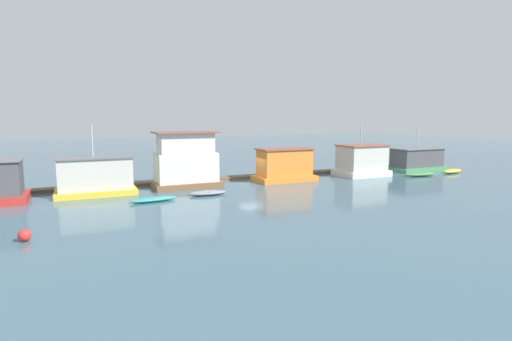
{
  "coord_description": "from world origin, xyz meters",
  "views": [
    {
      "loc": [
        -16.51,
        -37.16,
        6.74
      ],
      "look_at": [
        0.0,
        -1.0,
        1.4
      ],
      "focal_mm": 28.0,
      "sensor_mm": 36.0,
      "label": 1
    }
  ],
  "objects": [
    {
      "name": "ground_plane",
      "position": [
        0.0,
        0.0,
        0.0
      ],
      "size": [
        200.0,
        200.0,
        0.0
      ],
      "primitive_type": "plane",
      "color": "#426070"
    },
    {
      "name": "dock_walkway",
      "position": [
        0.0,
        3.19,
        0.15
      ],
      "size": [
        59.6,
        1.42,
        0.3
      ],
      "primitive_type": "cube",
      "color": "brown",
      "rests_on": "ground_plane"
    },
    {
      "name": "houseboat_yellow",
      "position": [
        -14.97,
        0.09,
        1.61
      ],
      "size": [
        6.65,
        4.0,
        6.04
      ],
      "color": "gold",
      "rests_on": "ground_plane"
    },
    {
      "name": "houseboat_brown",
      "position": [
        -6.82,
        0.26,
        2.42
      ],
      "size": [
        6.36,
        3.78,
        5.35
      ],
      "color": "brown",
      "rests_on": "ground_plane"
    },
    {
      "name": "houseboat_orange",
      "position": [
        3.68,
        -0.22,
        1.61
      ],
      "size": [
        6.37,
        3.55,
        3.45
      ],
      "color": "orange",
      "rests_on": "ground_plane"
    },
    {
      "name": "houseboat_white",
      "position": [
        13.62,
        -0.57,
        1.7
      ],
      "size": [
        5.62,
        4.12,
        5.91
      ],
      "color": "white",
      "rests_on": "ground_plane"
    },
    {
      "name": "houseboat_green",
      "position": [
        22.99,
        0.16,
        1.34
      ],
      "size": [
        7.2,
        3.83,
        5.37
      ],
      "color": "#4C9360",
      "rests_on": "ground_plane"
    },
    {
      "name": "dinghy_teal",
      "position": [
        -10.99,
        -5.19,
        0.19
      ],
      "size": [
        3.93,
        1.46,
        0.38
      ],
      "color": "teal",
      "rests_on": "ground_plane"
    },
    {
      "name": "dinghy_grey",
      "position": [
        -6.18,
        -4.42,
        0.2
      ],
      "size": [
        3.3,
        1.38,
        0.4
      ],
      "color": "gray",
      "rests_on": "ground_plane"
    },
    {
      "name": "dinghy_green",
      "position": [
        19.35,
        -3.86,
        0.25
      ],
      "size": [
        4.25,
        1.68,
        0.49
      ],
      "color": "#47844C",
      "rests_on": "ground_plane"
    },
    {
      "name": "dinghy_yellow",
      "position": [
        25.04,
        -3.51,
        0.24
      ],
      "size": [
        3.65,
        1.8,
        0.49
      ],
      "color": "yellow",
      "rests_on": "ground_plane"
    },
    {
      "name": "mooring_post_near_right",
      "position": [
        15.49,
        2.23,
        0.75
      ],
      "size": [
        0.31,
        0.31,
        1.5
      ],
      "primitive_type": "cylinder",
      "color": "brown",
      "rests_on": "ground_plane"
    },
    {
      "name": "mooring_post_far_left",
      "position": [
        -12.75,
        2.23,
        1.02
      ],
      "size": [
        0.25,
        0.25,
        2.04
      ],
      "primitive_type": "cylinder",
      "color": "brown",
      "rests_on": "ground_plane"
    },
    {
      "name": "buoy_red",
      "position": [
        -19.25,
        -12.74,
        0.34
      ],
      "size": [
        0.68,
        0.68,
        0.68
      ],
      "primitive_type": "sphere",
      "color": "red",
      "rests_on": "ground_plane"
    }
  ]
}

